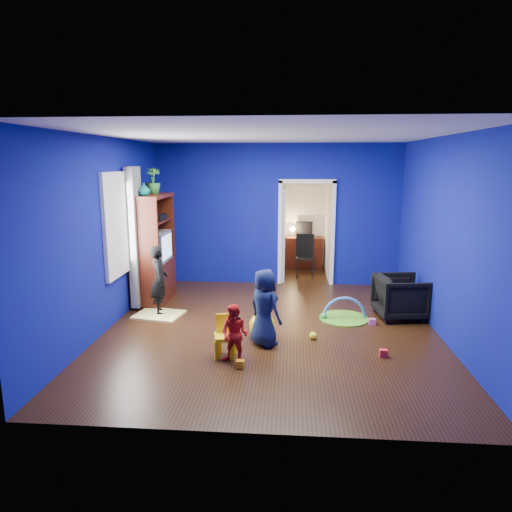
# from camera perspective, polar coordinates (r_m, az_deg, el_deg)

# --- Properties ---
(floor) EXTENTS (5.00, 5.50, 0.01)m
(floor) POSITION_cam_1_polar(r_m,az_deg,el_deg) (7.10, 1.85, -9.16)
(floor) COLOR black
(floor) RESTS_ON ground
(ceiling) EXTENTS (5.00, 5.50, 0.01)m
(ceiling) POSITION_cam_1_polar(r_m,az_deg,el_deg) (6.64, 2.02, 14.91)
(ceiling) COLOR white
(ceiling) RESTS_ON wall_back
(wall_back) EXTENTS (5.00, 0.02, 2.90)m
(wall_back) POSITION_cam_1_polar(r_m,az_deg,el_deg) (9.44, 2.69, 5.14)
(wall_back) COLOR navy
(wall_back) RESTS_ON floor
(wall_front) EXTENTS (5.00, 0.02, 2.90)m
(wall_front) POSITION_cam_1_polar(r_m,az_deg,el_deg) (4.04, 0.14, -3.79)
(wall_front) COLOR navy
(wall_front) RESTS_ON floor
(wall_left) EXTENTS (0.02, 5.50, 2.90)m
(wall_left) POSITION_cam_1_polar(r_m,az_deg,el_deg) (7.27, -18.18, 2.60)
(wall_left) COLOR navy
(wall_left) RESTS_ON floor
(wall_right) EXTENTS (0.02, 5.50, 2.90)m
(wall_right) POSITION_cam_1_polar(r_m,az_deg,el_deg) (7.07, 22.64, 2.03)
(wall_right) COLOR navy
(wall_right) RESTS_ON floor
(alcove) EXTENTS (1.00, 1.75, 2.50)m
(alcove) POSITION_cam_1_polar(r_m,az_deg,el_deg) (10.34, 6.18, 4.54)
(alcove) COLOR silver
(alcove) RESTS_ON floor
(armchair) EXTENTS (0.87, 0.85, 0.70)m
(armchair) POSITION_cam_1_polar(r_m,az_deg,el_deg) (7.88, 17.62, -4.88)
(armchair) COLOR black
(armchair) RESTS_ON floor
(child_black) EXTENTS (0.40, 0.49, 1.18)m
(child_black) POSITION_cam_1_polar(r_m,az_deg,el_deg) (7.80, -12.01, -2.96)
(child_black) COLOR black
(child_black) RESTS_ON floor
(child_navy) EXTENTS (0.63, 0.61, 1.09)m
(child_navy) POSITION_cam_1_polar(r_m,az_deg,el_deg) (6.36, 1.07, -6.48)
(child_navy) COLOR #0F1539
(child_navy) RESTS_ON floor
(toddler_red) EXTENTS (0.45, 0.40, 0.78)m
(toddler_red) POSITION_cam_1_polar(r_m,az_deg,el_deg) (5.85, -2.67, -9.76)
(toddler_red) COLOR red
(toddler_red) RESTS_ON floor
(vase) EXTENTS (0.27, 0.27, 0.22)m
(vase) POSITION_cam_1_polar(r_m,az_deg,el_deg) (8.07, -13.81, 8.11)
(vase) COLOR #0D586D
(vase) RESTS_ON tv_armoire
(potted_plant) EXTENTS (0.33, 0.33, 0.46)m
(potted_plant) POSITION_cam_1_polar(r_m,az_deg,el_deg) (8.56, -12.76, 9.18)
(potted_plant) COLOR #338931
(potted_plant) RESTS_ON tv_armoire
(tv_armoire) EXTENTS (0.58, 1.14, 1.96)m
(tv_armoire) POSITION_cam_1_polar(r_m,az_deg,el_deg) (8.48, -12.83, 0.90)
(tv_armoire) COLOR #371209
(tv_armoire) RESTS_ON floor
(crt_tv) EXTENTS (0.46, 0.70, 0.54)m
(crt_tv) POSITION_cam_1_polar(r_m,az_deg,el_deg) (8.46, -12.58, 1.16)
(crt_tv) COLOR silver
(crt_tv) RESTS_ON tv_armoire
(yellow_blanket) EXTENTS (0.85, 0.73, 0.03)m
(yellow_blanket) POSITION_cam_1_polar(r_m,az_deg,el_deg) (7.87, -12.04, -7.18)
(yellow_blanket) COLOR #F2E07A
(yellow_blanket) RESTS_ON floor
(hopper_ball) EXTENTS (0.38, 0.38, 0.38)m
(hopper_ball) POSITION_cam_1_polar(r_m,az_deg,el_deg) (6.71, 0.76, -8.68)
(hopper_ball) COLOR yellow
(hopper_ball) RESTS_ON floor
(kid_chair) EXTENTS (0.33, 0.33, 0.50)m
(kid_chair) POSITION_cam_1_polar(r_m,az_deg,el_deg) (6.11, -3.84, -10.22)
(kid_chair) COLOR yellow
(kid_chair) RESTS_ON floor
(play_mat) EXTENTS (0.80, 0.80, 0.02)m
(play_mat) POSITION_cam_1_polar(r_m,az_deg,el_deg) (7.68, 10.93, -7.65)
(play_mat) COLOR green
(play_mat) RESTS_ON floor
(toy_arch) EXTENTS (0.72, 0.12, 0.72)m
(toy_arch) POSITION_cam_1_polar(r_m,az_deg,el_deg) (7.68, 10.93, -7.58)
(toy_arch) COLOR #3F8CD8
(toy_arch) RESTS_ON floor
(window_left) EXTENTS (0.03, 0.95, 1.55)m
(window_left) POSITION_cam_1_polar(r_m,az_deg,el_deg) (7.57, -17.11, 3.77)
(window_left) COLOR white
(window_left) RESTS_ON wall_left
(curtain) EXTENTS (0.14, 0.42, 2.40)m
(curtain) POSITION_cam_1_polar(r_m,az_deg,el_deg) (8.09, -14.81, 2.23)
(curtain) COLOR slate
(curtain) RESTS_ON floor
(doorway) EXTENTS (1.16, 0.10, 2.10)m
(doorway) POSITION_cam_1_polar(r_m,az_deg,el_deg) (9.50, 6.29, 2.69)
(doorway) COLOR white
(doorway) RESTS_ON floor
(study_desk) EXTENTS (0.88, 0.44, 0.75)m
(study_desk) POSITION_cam_1_polar(r_m,az_deg,el_deg) (11.10, 5.99, 0.46)
(study_desk) COLOR #3D140A
(study_desk) RESTS_ON floor
(desk_monitor) EXTENTS (0.40, 0.05, 0.32)m
(desk_monitor) POSITION_cam_1_polar(r_m,az_deg,el_deg) (11.12, 6.04, 3.49)
(desk_monitor) COLOR black
(desk_monitor) RESTS_ON study_desk
(desk_lamp) EXTENTS (0.14, 0.14, 0.14)m
(desk_lamp) POSITION_cam_1_polar(r_m,az_deg,el_deg) (11.06, 4.59, 3.37)
(desk_lamp) COLOR #FFD88C
(desk_lamp) RESTS_ON study_desk
(folding_chair) EXTENTS (0.40, 0.40, 0.92)m
(folding_chair) POSITION_cam_1_polar(r_m,az_deg,el_deg) (10.14, 6.13, -0.12)
(folding_chair) COLOR black
(folding_chair) RESTS_ON floor
(book_shelf) EXTENTS (0.88, 0.24, 0.04)m
(book_shelf) POSITION_cam_1_polar(r_m,az_deg,el_deg) (11.01, 6.16, 9.00)
(book_shelf) COLOR white
(book_shelf) RESTS_ON study_desk
(toy_0) EXTENTS (0.10, 0.08, 0.10)m
(toy_0) POSITION_cam_1_polar(r_m,az_deg,el_deg) (6.38, 15.63, -11.62)
(toy_0) COLOR red
(toy_0) RESTS_ON floor
(toy_1) EXTENTS (0.11, 0.11, 0.11)m
(toy_1) POSITION_cam_1_polar(r_m,az_deg,el_deg) (8.19, 17.87, -6.46)
(toy_1) COLOR blue
(toy_1) RESTS_ON floor
(toy_2) EXTENTS (0.10, 0.08, 0.10)m
(toy_2) POSITION_cam_1_polar(r_m,az_deg,el_deg) (5.85, -2.02, -13.35)
(toy_2) COLOR #F79D0D
(toy_2) RESTS_ON floor
(toy_3) EXTENTS (0.11, 0.11, 0.11)m
(toy_3) POSITION_cam_1_polar(r_m,az_deg,el_deg) (7.59, 8.43, -7.43)
(toy_3) COLOR green
(toy_3) RESTS_ON floor
(toy_4) EXTENTS (0.10, 0.08, 0.10)m
(toy_4) POSITION_cam_1_polar(r_m,az_deg,el_deg) (7.50, 14.33, -7.97)
(toy_4) COLOR #DB529F
(toy_4) RESTS_ON floor
(toy_5) EXTENTS (0.11, 0.11, 0.11)m
(toy_5) POSITION_cam_1_polar(r_m,az_deg,el_deg) (6.76, 7.15, -9.83)
(toy_5) COLOR #F8F61B
(toy_5) RESTS_ON floor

